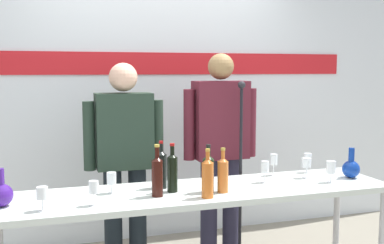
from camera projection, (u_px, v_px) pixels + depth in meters
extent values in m
cube|color=white|center=(154.00, 78.00, 4.32)|extent=(5.53, 0.10, 3.00)
cube|color=red|center=(155.00, 63.00, 4.25)|extent=(3.87, 0.01, 0.20)
cube|color=silver|center=(199.00, 192.00, 3.13)|extent=(2.69, 0.64, 0.04)
cylinder|color=silver|center=(382.00, 241.00, 3.30)|extent=(0.05, 0.05, 0.74)
cylinder|color=silver|center=(337.00, 218.00, 3.82)|extent=(0.05, 0.05, 0.74)
sphere|color=#441D8B|center=(1.00, 195.00, 2.74)|extent=(0.14, 0.14, 0.14)
cylinder|color=#441D8B|center=(1.00, 177.00, 2.73)|extent=(0.04, 0.04, 0.10)
sphere|color=navy|center=(351.00, 169.00, 3.46)|extent=(0.13, 0.13, 0.13)
cylinder|color=navy|center=(352.00, 155.00, 3.45)|extent=(0.04, 0.04, 0.11)
cylinder|color=black|center=(113.00, 220.00, 3.62)|extent=(0.14, 0.14, 0.82)
cylinder|color=black|center=(138.00, 218.00, 3.68)|extent=(0.14, 0.14, 0.82)
cube|color=#25382B|center=(124.00, 131.00, 3.57)|extent=(0.43, 0.22, 0.58)
cylinder|color=#25382B|center=(89.00, 136.00, 3.50)|extent=(0.09, 0.09, 0.52)
cylinder|color=#25382B|center=(158.00, 133.00, 3.66)|extent=(0.09, 0.09, 0.52)
sphere|color=beige|center=(123.00, 77.00, 3.53)|extent=(0.22, 0.22, 0.22)
cylinder|color=#27253A|center=(209.00, 209.00, 3.86)|extent=(0.14, 0.14, 0.85)
cylinder|color=#27253A|center=(231.00, 207.00, 3.92)|extent=(0.14, 0.14, 0.85)
cube|color=#5A1D29|center=(221.00, 120.00, 3.80)|extent=(0.44, 0.22, 0.63)
cylinder|color=#5A1D29|center=(189.00, 125.00, 3.73)|extent=(0.09, 0.09, 0.57)
cylinder|color=#5A1D29|center=(251.00, 122.00, 3.89)|extent=(0.09, 0.09, 0.57)
sphere|color=#9C794C|center=(221.00, 67.00, 3.76)|extent=(0.21, 0.21, 0.21)
cylinder|color=black|center=(157.00, 178.00, 2.95)|extent=(0.07, 0.07, 0.23)
cone|color=black|center=(157.00, 159.00, 2.94)|extent=(0.07, 0.07, 0.03)
cylinder|color=black|center=(157.00, 154.00, 2.94)|extent=(0.03, 0.03, 0.09)
cylinder|color=gold|center=(157.00, 146.00, 2.93)|extent=(0.03, 0.03, 0.02)
cylinder|color=black|center=(161.00, 171.00, 3.16)|extent=(0.08, 0.08, 0.23)
cone|color=black|center=(161.00, 153.00, 3.15)|extent=(0.08, 0.08, 0.03)
cylinder|color=black|center=(161.00, 149.00, 3.15)|extent=(0.02, 0.02, 0.08)
cylinder|color=red|center=(161.00, 142.00, 3.14)|extent=(0.03, 0.03, 0.02)
cylinder|color=black|center=(172.00, 175.00, 3.06)|extent=(0.07, 0.07, 0.23)
cone|color=black|center=(172.00, 155.00, 3.05)|extent=(0.07, 0.07, 0.03)
cylinder|color=black|center=(172.00, 152.00, 3.05)|extent=(0.03, 0.03, 0.08)
cylinder|color=#AD1515|center=(172.00, 145.00, 3.04)|extent=(0.03, 0.03, 0.02)
cylinder|color=#CF6422|center=(208.00, 180.00, 2.92)|extent=(0.08, 0.08, 0.22)
cone|color=#CF6422|center=(208.00, 161.00, 2.91)|extent=(0.08, 0.08, 0.03)
cylinder|color=#CF6422|center=(208.00, 157.00, 2.91)|extent=(0.03, 0.03, 0.07)
cylinder|color=gold|center=(208.00, 150.00, 2.90)|extent=(0.03, 0.03, 0.02)
cylinder|color=#1F321C|center=(208.00, 176.00, 3.05)|extent=(0.07, 0.07, 0.22)
cone|color=#1F321C|center=(208.00, 157.00, 3.04)|extent=(0.07, 0.07, 0.03)
cylinder|color=#1F321C|center=(208.00, 153.00, 3.04)|extent=(0.03, 0.03, 0.08)
cylinder|color=black|center=(208.00, 146.00, 3.03)|extent=(0.03, 0.03, 0.02)
cylinder|color=orange|center=(223.00, 177.00, 3.06)|extent=(0.07, 0.07, 0.21)
cone|color=orange|center=(223.00, 159.00, 3.04)|extent=(0.07, 0.07, 0.03)
cylinder|color=orange|center=(223.00, 156.00, 3.04)|extent=(0.03, 0.03, 0.07)
cylinder|color=gold|center=(223.00, 149.00, 3.03)|extent=(0.03, 0.03, 0.02)
cylinder|color=white|center=(112.00, 193.00, 3.04)|extent=(0.05, 0.05, 0.00)
cylinder|color=white|center=(112.00, 188.00, 3.03)|extent=(0.01, 0.01, 0.06)
cylinder|color=white|center=(112.00, 178.00, 3.02)|extent=(0.06, 0.06, 0.08)
cylinder|color=white|center=(43.00, 211.00, 2.66)|extent=(0.06, 0.06, 0.00)
cylinder|color=white|center=(43.00, 205.00, 2.65)|extent=(0.01, 0.01, 0.07)
cylinder|color=white|center=(42.00, 193.00, 2.65)|extent=(0.07, 0.07, 0.07)
cylinder|color=white|center=(94.00, 205.00, 2.76)|extent=(0.06, 0.06, 0.00)
cylinder|color=white|center=(94.00, 199.00, 2.76)|extent=(0.01, 0.01, 0.07)
cylinder|color=white|center=(94.00, 187.00, 2.75)|extent=(0.06, 0.06, 0.07)
cylinder|color=white|center=(331.00, 182.00, 3.33)|extent=(0.06, 0.06, 0.00)
cylinder|color=white|center=(331.00, 178.00, 3.33)|extent=(0.01, 0.01, 0.06)
cylinder|color=white|center=(331.00, 167.00, 3.32)|extent=(0.07, 0.07, 0.09)
cylinder|color=white|center=(307.00, 172.00, 3.65)|extent=(0.06, 0.06, 0.00)
cylinder|color=white|center=(307.00, 167.00, 3.65)|extent=(0.01, 0.01, 0.08)
cylinder|color=white|center=(308.00, 158.00, 3.64)|extent=(0.06, 0.06, 0.07)
cylinder|color=white|center=(273.00, 175.00, 3.55)|extent=(0.06, 0.06, 0.00)
cylinder|color=white|center=(273.00, 170.00, 3.55)|extent=(0.01, 0.01, 0.08)
cylinder|color=white|center=(274.00, 159.00, 3.54)|extent=(0.06, 0.06, 0.08)
cylinder|color=white|center=(306.00, 178.00, 3.47)|extent=(0.06, 0.06, 0.00)
cylinder|color=white|center=(306.00, 172.00, 3.46)|extent=(0.01, 0.01, 0.08)
cylinder|color=white|center=(306.00, 163.00, 3.45)|extent=(0.07, 0.07, 0.07)
cylinder|color=white|center=(265.00, 182.00, 3.33)|extent=(0.06, 0.06, 0.00)
cylinder|color=white|center=(265.00, 177.00, 3.32)|extent=(0.01, 0.01, 0.07)
cylinder|color=white|center=(265.00, 167.00, 3.31)|extent=(0.06, 0.06, 0.08)
cylinder|color=black|center=(240.00, 180.00, 3.67)|extent=(0.02, 0.02, 1.43)
sphere|color=#232328|center=(242.00, 85.00, 3.58)|extent=(0.06, 0.06, 0.06)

